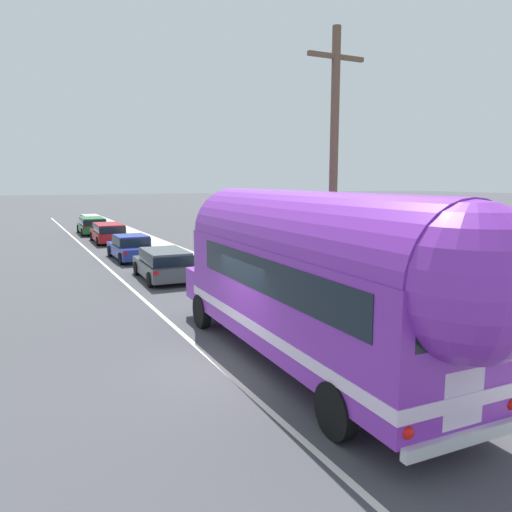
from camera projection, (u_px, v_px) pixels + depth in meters
ground_plane at (220, 367)px, 11.63m from camera, size 300.00×300.00×0.00m
lane_markings at (156, 275)px, 22.99m from camera, size 3.74×80.00×0.01m
sidewalk_slab at (229, 275)px, 22.47m from camera, size 1.84×90.00×0.15m
utility_pole at (333, 178)px, 13.99m from camera, size 1.80×0.24×8.50m
painted_bus at (316, 274)px, 10.90m from camera, size 2.82×11.63×4.12m
car_lead at (164, 263)px, 21.67m from camera, size 2.10×4.40×1.37m
car_second at (131, 246)px, 27.33m from camera, size 1.96×4.46×1.37m
car_third at (108, 232)px, 34.67m from camera, size 2.10×4.80×1.37m
car_fourth at (92, 224)px, 40.24m from camera, size 2.11×4.67×1.37m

